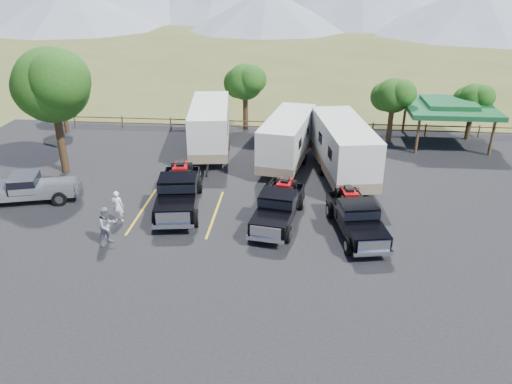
# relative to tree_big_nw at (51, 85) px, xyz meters

# --- Properties ---
(ground) EXTENTS (320.00, 320.00, 0.00)m
(ground) POSITION_rel_tree_big_nw_xyz_m (12.55, -9.03, -5.60)
(ground) COLOR #474F21
(ground) RESTS_ON ground
(asphalt_lot) EXTENTS (44.00, 34.00, 0.04)m
(asphalt_lot) POSITION_rel_tree_big_nw_xyz_m (12.55, -6.03, -5.58)
(asphalt_lot) COLOR black
(asphalt_lot) RESTS_ON ground
(stall_lines) EXTENTS (12.12, 5.50, 0.01)m
(stall_lines) POSITION_rel_tree_big_nw_xyz_m (12.55, -5.03, -5.55)
(stall_lines) COLOR gold
(stall_lines) RESTS_ON asphalt_lot
(tree_big_nw) EXTENTS (5.54, 5.18, 7.84)m
(tree_big_nw) POSITION_rel_tree_big_nw_xyz_m (0.00, 0.00, 0.00)
(tree_big_nw) COLOR black
(tree_big_nw) RESTS_ON ground
(tree_ne_a) EXTENTS (3.11, 2.92, 4.76)m
(tree_ne_a) POSITION_rel_tree_big_nw_xyz_m (21.52, 7.99, -2.11)
(tree_ne_a) COLOR black
(tree_ne_a) RESTS_ON ground
(tree_ne_b) EXTENTS (2.77, 2.59, 4.27)m
(tree_ne_b) POSITION_rel_tree_big_nw_xyz_m (27.52, 8.99, -2.47)
(tree_ne_b) COLOR black
(tree_ne_b) RESTS_ON ground
(tree_north) EXTENTS (3.46, 3.24, 5.25)m
(tree_north) POSITION_rel_tree_big_nw_xyz_m (10.52, 9.99, -1.76)
(tree_north) COLOR black
(tree_north) RESTS_ON ground
(tree_nw_small) EXTENTS (2.59, 2.43, 3.85)m
(tree_nw_small) POSITION_rel_tree_big_nw_xyz_m (-3.48, 7.99, -2.81)
(tree_nw_small) COLOR black
(tree_nw_small) RESTS_ON ground
(rail_fence) EXTENTS (36.12, 0.12, 1.00)m
(rail_fence) POSITION_rel_tree_big_nw_xyz_m (14.55, 9.47, -4.99)
(rail_fence) COLOR brown
(rail_fence) RESTS_ON ground
(pavilion) EXTENTS (6.20, 6.20, 3.22)m
(pavilion) POSITION_rel_tree_big_nw_xyz_m (25.55, 7.97, -2.81)
(pavilion) COLOR brown
(pavilion) RESTS_ON ground
(rig_left) EXTENTS (2.94, 6.61, 2.13)m
(rig_left) POSITION_rel_tree_big_nw_xyz_m (8.50, -4.47, -4.53)
(rig_left) COLOR black
(rig_left) RESTS_ON asphalt_lot
(rig_center) EXTENTS (2.73, 5.89, 1.89)m
(rig_center) POSITION_rel_tree_big_nw_xyz_m (13.95, -5.61, -4.64)
(rig_center) COLOR black
(rig_center) RESTS_ON asphalt_lot
(rig_right) EXTENTS (2.82, 5.89, 1.89)m
(rig_right) POSITION_rel_tree_big_nw_xyz_m (17.78, -6.44, -4.65)
(rig_right) COLOR black
(rig_right) RESTS_ON asphalt_lot
(trailer_left) EXTENTS (3.51, 9.82, 3.39)m
(trailer_left) POSITION_rel_tree_big_nw_xyz_m (8.66, 4.52, -3.78)
(trailer_left) COLOR silver
(trailer_left) RESTS_ON asphalt_lot
(trailer_center) EXTENTS (3.71, 9.23, 3.19)m
(trailer_center) POSITION_rel_tree_big_nw_xyz_m (14.11, 2.59, -3.89)
(trailer_center) COLOR silver
(trailer_center) RESTS_ON asphalt_lot
(trailer_right) EXTENTS (3.88, 9.99, 3.45)m
(trailer_right) POSITION_rel_tree_big_nw_xyz_m (17.57, 0.69, -3.75)
(trailer_right) COLOR silver
(trailer_right) RESTS_ON asphalt_lot
(pickup_silver) EXTENTS (5.71, 3.13, 1.63)m
(pickup_silver) POSITION_rel_tree_big_nw_xyz_m (0.01, -4.49, -4.71)
(pickup_silver) COLOR #94979C
(pickup_silver) RESTS_ON asphalt_lot
(person_a) EXTENTS (0.64, 0.43, 1.69)m
(person_a) POSITION_rel_tree_big_nw_xyz_m (5.74, -6.33, -4.71)
(person_a) COLOR white
(person_a) RESTS_ON asphalt_lot
(person_b) EXTENTS (1.15, 1.18, 1.91)m
(person_b) POSITION_rel_tree_big_nw_xyz_m (6.04, -8.60, -4.60)
(person_b) COLOR gray
(person_b) RESTS_ON asphalt_lot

